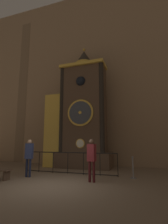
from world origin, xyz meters
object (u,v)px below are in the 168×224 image
(clock_tower, at_px, (79,116))
(visitor_far, at_px, (92,156))
(stanchion_post, at_px, (133,171))
(visitor_near, at_px, (29,154))

(clock_tower, distance_m, visitor_far, 4.90)
(visitor_far, xyz_separation_m, stanchion_post, (1.58, 1.37, -0.75))
(visitor_near, relative_size, stanchion_post, 1.80)
(clock_tower, height_order, visitor_near, clock_tower)
(visitor_near, bearing_deg, clock_tower, 66.45)
(clock_tower, height_order, stanchion_post, clock_tower)
(stanchion_post, bearing_deg, visitor_near, -164.53)
(clock_tower, xyz_separation_m, visitor_far, (2.01, -3.78, -2.37))
(visitor_near, height_order, stanchion_post, visitor_near)
(stanchion_post, bearing_deg, clock_tower, 146.15)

